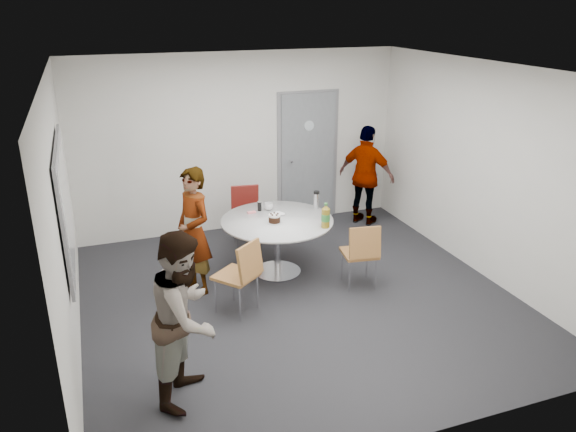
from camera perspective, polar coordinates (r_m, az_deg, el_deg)
name	(u,v)px	position (r m, az deg, el deg)	size (l,w,h in m)	color
floor	(299,298)	(6.87, 1.08, -8.33)	(5.00, 5.00, 0.00)	black
ceiling	(300,69)	(6.03, 1.26, 14.67)	(5.00, 5.00, 0.00)	silver
wall_back	(240,143)	(8.61, -4.88, 7.39)	(5.00, 5.00, 0.00)	silver
wall_left	(62,220)	(5.94, -21.94, -0.39)	(5.00, 5.00, 0.00)	silver
wall_right	(483,171)	(7.55, 19.22, 4.34)	(5.00, 5.00, 0.00)	silver
wall_front	(422,294)	(4.27, 13.43, -7.74)	(5.00, 5.00, 0.00)	silver
door	(308,158)	(9.01, 2.01, 5.95)	(1.02, 0.17, 2.12)	slate
whiteboard	(65,204)	(6.10, -21.68, 1.18)	(0.04, 1.90, 1.25)	gray
table	(280,227)	(7.21, -0.85, -1.10)	(1.44, 1.44, 1.07)	silver
chair_near_left	(242,270)	(6.33, -4.69, -5.53)	(0.61, 0.62, 0.89)	olive
chair_near_right	(362,250)	(6.92, 7.50, -3.43)	(0.47, 0.50, 0.86)	olive
chair_far	(246,210)	(8.14, -4.27, 0.63)	(0.47, 0.51, 0.88)	maroon
person_main	(194,232)	(6.80, -9.53, -1.57)	(0.57, 0.38, 1.57)	#A5C6EA
person_left	(186,317)	(5.03, -10.35, -10.03)	(0.78, 0.60, 1.60)	white
person_right	(366,176)	(8.93, 7.96, 4.07)	(0.93, 0.39, 1.59)	black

